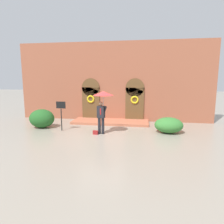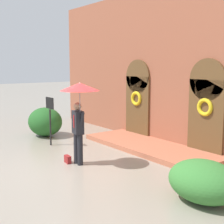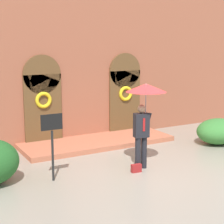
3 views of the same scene
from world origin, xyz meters
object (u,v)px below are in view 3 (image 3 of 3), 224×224
at_px(person_with_umbrella, 145,100).
at_px(sign_post, 52,136).
at_px(shrub_right, 218,131).
at_px(handbag, 136,168).

height_order(person_with_umbrella, sign_post, person_with_umbrella).
height_order(sign_post, shrub_right, sign_post).
bearing_deg(handbag, person_with_umbrella, 34.45).
relative_size(person_with_umbrella, handbag, 8.44).
height_order(person_with_umbrella, handbag, person_with_umbrella).
bearing_deg(handbag, shrub_right, 20.78).
xyz_separation_m(handbag, shrub_right, (4.00, 1.02, 0.33)).
xyz_separation_m(person_with_umbrella, sign_post, (-2.55, 0.32, -0.75)).
bearing_deg(shrub_right, handbag, -165.67).
relative_size(handbag, sign_post, 0.16).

